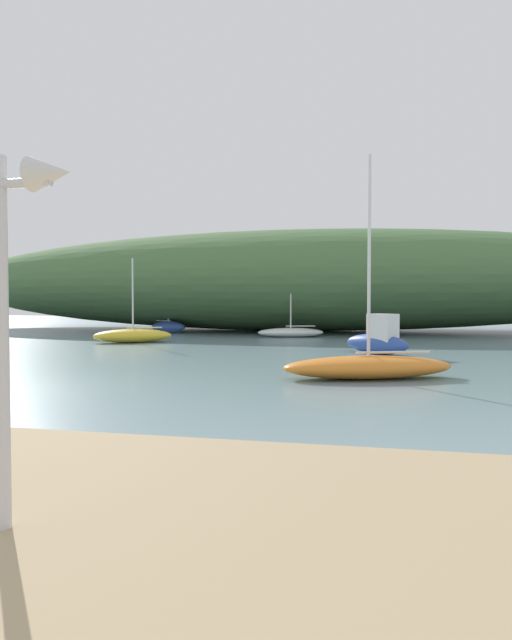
{
  "coord_description": "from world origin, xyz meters",
  "views": [
    {
      "loc": [
        7.22,
        -9.72,
        1.87
      ],
      "look_at": [
        3.86,
        6.0,
        1.35
      ],
      "focal_mm": 29.78,
      "sensor_mm": 36.0,
      "label": 1
    }
  ],
  "objects_px": {
    "motorboat_east_reach": "(378,339)",
    "sailboat_west_reach": "(168,327)",
    "sailboat_inner_mooring": "(291,332)",
    "sailboat_far_right": "(368,366)",
    "sailboat_centre_water": "(133,336)"
  },
  "relations": [
    {
      "from": "sailboat_inner_mooring",
      "to": "motorboat_east_reach",
      "type": "bearing_deg",
      "value": -62.93
    },
    {
      "from": "sailboat_far_right",
      "to": "sailboat_centre_water",
      "type": "bearing_deg",
      "value": 137.96
    },
    {
      "from": "sailboat_centre_water",
      "to": "sailboat_far_right",
      "type": "bearing_deg",
      "value": -42.04
    },
    {
      "from": "sailboat_inner_mooring",
      "to": "motorboat_east_reach",
      "type": "distance_m",
      "value": 9.94
    },
    {
      "from": "motorboat_east_reach",
      "to": "sailboat_centre_water",
      "type": "height_order",
      "value": "sailboat_centre_water"
    },
    {
      "from": "sailboat_inner_mooring",
      "to": "sailboat_far_right",
      "type": "xyz_separation_m",
      "value": [
        4.18,
        -15.37,
        0.03
      ]
    },
    {
      "from": "sailboat_inner_mooring",
      "to": "sailboat_west_reach",
      "type": "bearing_deg",
      "value": 163.27
    },
    {
      "from": "motorboat_east_reach",
      "to": "sailboat_far_right",
      "type": "bearing_deg",
      "value": -92.98
    },
    {
      "from": "sailboat_far_right",
      "to": "sailboat_west_reach",
      "type": "bearing_deg",
      "value": 124.55
    },
    {
      "from": "sailboat_inner_mooring",
      "to": "sailboat_centre_water",
      "type": "xyz_separation_m",
      "value": [
        -6.7,
        -5.56,
        0.06
      ]
    },
    {
      "from": "sailboat_west_reach",
      "to": "motorboat_east_reach",
      "type": "bearing_deg",
      "value": -41.84
    },
    {
      "from": "motorboat_east_reach",
      "to": "sailboat_west_reach",
      "type": "relative_size",
      "value": 0.91
    },
    {
      "from": "sailboat_far_right",
      "to": "sailboat_centre_water",
      "type": "relative_size",
      "value": 1.38
    },
    {
      "from": "sailboat_inner_mooring",
      "to": "sailboat_west_reach",
      "type": "height_order",
      "value": "sailboat_inner_mooring"
    },
    {
      "from": "motorboat_east_reach",
      "to": "sailboat_inner_mooring",
      "type": "bearing_deg",
      "value": 117.07
    }
  ]
}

